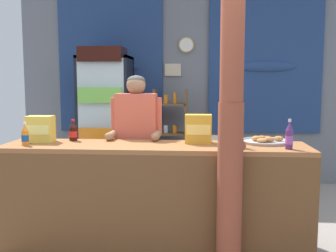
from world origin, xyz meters
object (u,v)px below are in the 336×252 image
object	(u,v)px
snack_box_choco_powder	(198,129)
soda_bottle_lime_soda	(227,132)
bottle_shelf_rack	(170,137)
drink_fridge	(106,113)
timber_post	(231,110)
shopkeeper	(136,134)
soda_bottle_grape_soda	(289,136)
plastic_lawn_chair	(227,164)
soda_bottle_cola	(73,132)
stall_counter	(153,189)
snack_box_instant_noodle	(40,129)
pastry_tray	(265,141)
soda_bottle_iced_tea	(234,132)
soda_bottle_orange_soda	(25,136)

from	to	relation	value
snack_box_choco_powder	soda_bottle_lime_soda	bearing A→B (deg)	8.74
bottle_shelf_rack	drink_fridge	bearing A→B (deg)	-170.34
timber_post	drink_fridge	size ratio (longest dim) A/B	1.37
shopkeeper	soda_bottle_grape_soda	size ratio (longest dim) A/B	6.25
plastic_lawn_chair	soda_bottle_cola	xyz separation A→B (m)	(-1.54, -1.21, 0.54)
plastic_lawn_chair	shopkeeper	bearing A→B (deg)	-136.76
stall_counter	shopkeeper	world-z (taller)	shopkeeper
stall_counter	snack_box_instant_noodle	bearing A→B (deg)	169.63
bottle_shelf_rack	snack_box_instant_noodle	bearing A→B (deg)	-118.15
soda_bottle_cola	soda_bottle_lime_soda	distance (m)	1.44
soda_bottle_cola	snack_box_instant_noodle	xyz separation A→B (m)	(-0.28, -0.09, 0.03)
stall_counter	soda_bottle_lime_soda	world-z (taller)	soda_bottle_lime_soda
timber_post	pastry_tray	bearing A→B (deg)	56.89
stall_counter	soda_bottle_iced_tea	xyz separation A→B (m)	(0.69, 0.04, 0.49)
plastic_lawn_chair	snack_box_choco_powder	world-z (taller)	snack_box_choco_powder
shopkeeper	soda_bottle_grape_soda	bearing A→B (deg)	-23.64
soda_bottle_grape_soda	snack_box_instant_noodle	bearing A→B (deg)	174.08
shopkeeper	soda_bottle_orange_soda	xyz separation A→B (m)	(-0.89, -0.57, 0.05)
plastic_lawn_chair	soda_bottle_cola	distance (m)	2.03
snack_box_instant_noodle	plastic_lawn_chair	bearing A→B (deg)	35.40
soda_bottle_iced_tea	soda_bottle_grape_soda	world-z (taller)	soda_bottle_iced_tea
shopkeeper	soda_bottle_cola	world-z (taller)	shopkeeper
drink_fridge	soda_bottle_grape_soda	bearing A→B (deg)	-45.49
timber_post	pastry_tray	world-z (taller)	timber_post
timber_post	soda_bottle_orange_soda	bearing A→B (deg)	171.47
shopkeeper	pastry_tray	xyz separation A→B (m)	(1.23, -0.29, -0.01)
soda_bottle_lime_soda	timber_post	bearing A→B (deg)	-91.12
drink_fridge	pastry_tray	bearing A→B (deg)	-42.81
soda_bottle_lime_soda	snack_box_instant_noodle	world-z (taller)	snack_box_instant_noodle
drink_fridge	shopkeeper	size ratio (longest dim) A/B	1.25
timber_post	soda_bottle_grape_soda	xyz separation A→B (m)	(0.50, 0.24, -0.23)
soda_bottle_orange_soda	soda_bottle_grape_soda	bearing A→B (deg)	-0.61
shopkeeper	soda_bottle_orange_soda	size ratio (longest dim) A/B	7.68
timber_post	snack_box_instant_noodle	distance (m)	1.78
snack_box_instant_noodle	soda_bottle_cola	bearing A→B (deg)	17.07
snack_box_choco_powder	snack_box_instant_noodle	bearing A→B (deg)	-178.45
plastic_lawn_chair	soda_bottle_iced_tea	distance (m)	1.56
pastry_tray	soda_bottle_cola	bearing A→B (deg)	179.95
plastic_lawn_chair	soda_bottle_iced_tea	bearing A→B (deg)	-92.34
timber_post	snack_box_choco_powder	bearing A→B (deg)	116.04
snack_box_instant_noodle	timber_post	bearing A→B (deg)	-15.36
drink_fridge	shopkeeper	bearing A→B (deg)	-65.62
soda_bottle_cola	snack_box_instant_noodle	bearing A→B (deg)	-162.93
soda_bottle_lime_soda	soda_bottle_orange_soda	xyz separation A→B (m)	(-1.77, -0.28, -0.01)
plastic_lawn_chair	soda_bottle_grape_soda	world-z (taller)	soda_bottle_grape_soda
shopkeeper	soda_bottle_iced_tea	bearing A→B (deg)	-29.45
shopkeeper	soda_bottle_grape_soda	world-z (taller)	shopkeeper
bottle_shelf_rack	snack_box_choco_powder	distance (m)	2.02
soda_bottle_cola	bottle_shelf_rack	bearing A→B (deg)	67.62
drink_fridge	snack_box_instant_noodle	xyz separation A→B (m)	(-0.17, -1.84, -0.00)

